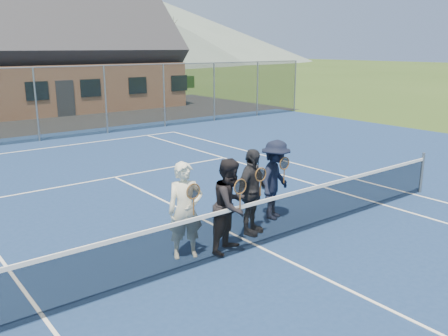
% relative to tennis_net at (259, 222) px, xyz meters
% --- Properties ---
extents(ground, '(220.00, 220.00, 0.00)m').
position_rel_tennis_net_xyz_m(ground, '(0.00, 20.00, -0.54)').
color(ground, '#2F4619').
rests_on(ground, ground).
extents(court_surface, '(30.00, 30.00, 0.02)m').
position_rel_tennis_net_xyz_m(court_surface, '(0.00, 0.00, -0.53)').
color(court_surface, navy).
rests_on(court_surface, ground).
extents(hill_centre, '(120.00, 120.00, 22.00)m').
position_rel_tennis_net_xyz_m(hill_centre, '(20.00, 95.00, 10.46)').
color(hill_centre, '#52625A').
rests_on(hill_centre, ground).
extents(hill_east, '(90.00, 90.00, 14.00)m').
position_rel_tennis_net_xyz_m(hill_east, '(55.00, 95.00, 6.46)').
color(hill_east, slate).
rests_on(hill_east, ground).
extents(court_markings, '(11.03, 23.83, 0.01)m').
position_rel_tennis_net_xyz_m(court_markings, '(0.00, 0.00, -0.51)').
color(court_markings, white).
rests_on(court_markings, court_surface).
extents(tennis_net, '(11.68, 0.08, 1.10)m').
position_rel_tennis_net_xyz_m(tennis_net, '(0.00, 0.00, 0.00)').
color(tennis_net, slate).
rests_on(tennis_net, ground).
extents(perimeter_fence, '(30.07, 0.07, 3.02)m').
position_rel_tennis_net_xyz_m(perimeter_fence, '(0.00, 13.50, 0.99)').
color(perimeter_fence, slate).
rests_on(perimeter_fence, ground).
extents(clubhouse, '(15.60, 8.20, 7.70)m').
position_rel_tennis_net_xyz_m(clubhouse, '(4.00, 24.00, 3.45)').
color(clubhouse, '#9E6B4C').
rests_on(clubhouse, ground).
extents(tree_d, '(3.20, 3.20, 7.77)m').
position_rel_tennis_net_xyz_m(tree_d, '(12.00, 33.00, 5.25)').
color(tree_d, '#372314').
rests_on(tree_d, ground).
extents(tree_e, '(3.20, 3.20, 7.77)m').
position_rel_tennis_net_xyz_m(tree_e, '(18.00, 33.00, 5.25)').
color(tree_e, '#362213').
rests_on(tree_e, ground).
extents(player_a, '(0.77, 0.63, 1.80)m').
position_rel_tennis_net_xyz_m(player_a, '(-1.35, 0.49, 0.38)').
color(player_a, white).
rests_on(player_a, court_surface).
extents(player_b, '(1.06, 0.95, 1.80)m').
position_rel_tennis_net_xyz_m(player_b, '(-0.52, 0.22, 0.38)').
color(player_b, black).
rests_on(player_b, court_surface).
extents(player_c, '(1.14, 0.76, 1.80)m').
position_rel_tennis_net_xyz_m(player_c, '(0.34, 0.61, 0.38)').
color(player_c, '#232429').
rests_on(player_c, court_surface).
extents(player_d, '(1.34, 1.09, 1.80)m').
position_rel_tennis_net_xyz_m(player_d, '(1.36, 0.97, 0.38)').
color(player_d, black).
rests_on(player_d, court_surface).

